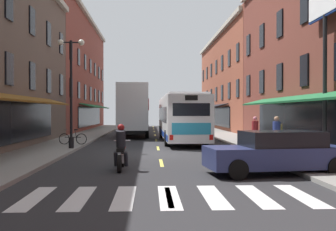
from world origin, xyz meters
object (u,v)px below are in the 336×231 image
object	(u,v)px
transit_bus	(181,118)
pedestrian_mid	(255,131)
billboard_sign	(325,24)
box_truck	(134,111)
sedan_near	(139,125)
street_lamp_twin	(71,88)
sedan_mid	(278,152)
bicycle_near	(73,138)
motorcycle_rider	(121,150)
pedestrian_near	(277,134)

from	to	relation	value
transit_bus	pedestrian_mid	xyz separation A→B (m)	(3.65, -5.84, -0.68)
transit_bus	pedestrian_mid	bearing A→B (deg)	-58.02
billboard_sign	transit_bus	bearing A→B (deg)	116.46
box_truck	sedan_near	world-z (taller)	box_truck
box_truck	pedestrian_mid	distance (m)	13.46
transit_bus	street_lamp_twin	world-z (taller)	street_lamp_twin
sedan_mid	bicycle_near	world-z (taller)	sedan_mid
box_truck	motorcycle_rider	world-z (taller)	box_truck
billboard_sign	bicycle_near	xyz separation A→B (m)	(-12.14, 7.31, -5.38)
sedan_mid	motorcycle_rider	distance (m)	5.49
pedestrian_mid	street_lamp_twin	bearing A→B (deg)	-77.21
motorcycle_rider	pedestrian_near	bearing A→B (deg)	30.12
street_lamp_twin	sedan_near	bearing A→B (deg)	81.49
pedestrian_mid	bicycle_near	bearing A→B (deg)	-90.67
sedan_mid	pedestrian_mid	xyz separation A→B (m)	(1.52, 8.53, 0.28)
sedan_near	sedan_mid	size ratio (longest dim) A/B	0.90
billboard_sign	transit_bus	distance (m)	12.73
street_lamp_twin	pedestrian_near	bearing A→B (deg)	-16.58
billboard_sign	bicycle_near	size ratio (longest dim) A/B	4.35
transit_bus	bicycle_near	xyz separation A→B (m)	(-6.79, -3.46, -1.19)
transit_bus	motorcycle_rider	bearing A→B (deg)	-103.77
box_truck	pedestrian_near	size ratio (longest dim) A/B	4.68
bicycle_near	billboard_sign	bearing A→B (deg)	-31.04
transit_bus	sedan_near	distance (m)	15.31
billboard_sign	sedan_near	xyz separation A→B (m)	(-8.63, 25.69, -5.18)
sedan_near	bicycle_near	size ratio (longest dim) A/B	2.57
bicycle_near	pedestrian_near	distance (m)	12.00
sedan_mid	pedestrian_mid	distance (m)	8.67
box_truck	motorcycle_rider	bearing A→B (deg)	-89.13
transit_bus	sedan_near	world-z (taller)	transit_bus
sedan_mid	pedestrian_near	world-z (taller)	pedestrian_near
transit_bus	sedan_near	bearing A→B (deg)	102.35
billboard_sign	motorcycle_rider	world-z (taller)	billboard_sign
sedan_near	box_truck	bearing A→B (deg)	-91.34
sedan_near	street_lamp_twin	xyz separation A→B (m)	(-3.12, -20.87, 2.67)
motorcycle_rider	bicycle_near	world-z (taller)	motorcycle_rider
sedan_near	motorcycle_rider	xyz separation A→B (m)	(0.06, -28.01, 0.01)
bicycle_near	street_lamp_twin	distance (m)	3.81
sedan_near	transit_bus	bearing A→B (deg)	-77.65
box_truck	sedan_mid	size ratio (longest dim) A/B	1.68
transit_bus	sedan_mid	distance (m)	14.56
transit_bus	billboard_sign	bearing A→B (deg)	-63.54
box_truck	street_lamp_twin	distance (m)	11.88
pedestrian_near	bicycle_near	bearing A→B (deg)	17.95
pedestrian_near	pedestrian_mid	world-z (taller)	pedestrian_near
pedestrian_near	street_lamp_twin	xyz separation A→B (m)	(-10.24, 3.05, 2.30)
billboard_sign	street_lamp_twin	world-z (taller)	billboard_sign
transit_bus	pedestrian_mid	world-z (taller)	transit_bus
sedan_mid	pedestrian_mid	bearing A→B (deg)	79.89
billboard_sign	sedan_mid	world-z (taller)	billboard_sign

